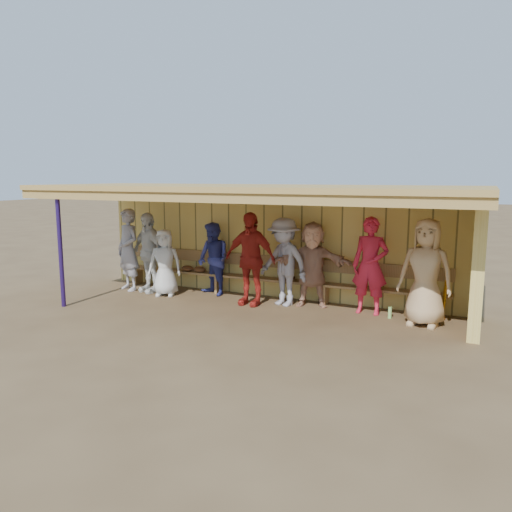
{
  "coord_description": "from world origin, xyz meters",
  "views": [
    {
      "loc": [
        4.27,
        -8.86,
        2.68
      ],
      "look_at": [
        0.0,
        0.35,
        1.05
      ],
      "focal_mm": 35.0,
      "sensor_mm": 36.0,
      "label": 1
    }
  ],
  "objects_px": {
    "player_h": "(426,273)",
    "player_extra": "(148,253)",
    "player_g": "(370,266)",
    "player_e": "(284,262)",
    "bench": "(271,274)",
    "player_a": "(128,250)",
    "player_c": "(213,259)",
    "player_d": "(250,259)",
    "player_b": "(165,263)",
    "player_f": "(312,264)"
  },
  "relations": [
    {
      "from": "player_c",
      "to": "player_a",
      "type": "bearing_deg",
      "value": -144.12
    },
    {
      "from": "player_a",
      "to": "player_e",
      "type": "relative_size",
      "value": 1.05
    },
    {
      "from": "player_a",
      "to": "player_extra",
      "type": "height_order",
      "value": "player_a"
    },
    {
      "from": "player_b",
      "to": "player_g",
      "type": "bearing_deg",
      "value": -15.81
    },
    {
      "from": "player_d",
      "to": "player_f",
      "type": "relative_size",
      "value": 1.11
    },
    {
      "from": "player_extra",
      "to": "bench",
      "type": "distance_m",
      "value": 2.9
    },
    {
      "from": "player_h",
      "to": "player_extra",
      "type": "bearing_deg",
      "value": -173.84
    },
    {
      "from": "player_c",
      "to": "player_extra",
      "type": "bearing_deg",
      "value": -141.82
    },
    {
      "from": "player_a",
      "to": "player_e",
      "type": "distance_m",
      "value": 3.86
    },
    {
      "from": "player_a",
      "to": "player_f",
      "type": "relative_size",
      "value": 1.09
    },
    {
      "from": "player_d",
      "to": "player_e",
      "type": "distance_m",
      "value": 0.71
    },
    {
      "from": "player_b",
      "to": "player_c",
      "type": "height_order",
      "value": "player_c"
    },
    {
      "from": "player_d",
      "to": "player_c",
      "type": "bearing_deg",
      "value": 162.12
    },
    {
      "from": "player_extra",
      "to": "player_b",
      "type": "bearing_deg",
      "value": 3.2
    },
    {
      "from": "player_a",
      "to": "bench",
      "type": "relative_size",
      "value": 0.25
    },
    {
      "from": "player_g",
      "to": "player_extra",
      "type": "bearing_deg",
      "value": -176.65
    },
    {
      "from": "player_b",
      "to": "player_d",
      "type": "xyz_separation_m",
      "value": [
        2.09,
        0.08,
        0.22
      ]
    },
    {
      "from": "player_e",
      "to": "player_f",
      "type": "xyz_separation_m",
      "value": [
        0.56,
        0.17,
        -0.04
      ]
    },
    {
      "from": "player_e",
      "to": "player_g",
      "type": "xyz_separation_m",
      "value": [
        1.76,
        0.1,
        0.04
      ]
    },
    {
      "from": "player_c",
      "to": "player_d",
      "type": "distance_m",
      "value": 1.21
    },
    {
      "from": "player_a",
      "to": "player_b",
      "type": "height_order",
      "value": "player_a"
    },
    {
      "from": "player_f",
      "to": "player_g",
      "type": "relative_size",
      "value": 0.92
    },
    {
      "from": "player_g",
      "to": "player_extra",
      "type": "xyz_separation_m",
      "value": [
        -5.06,
        -0.29,
        -0.03
      ]
    },
    {
      "from": "player_h",
      "to": "bench",
      "type": "xyz_separation_m",
      "value": [
        -3.34,
        0.77,
        -0.45
      ]
    },
    {
      "from": "player_h",
      "to": "player_extra",
      "type": "distance_m",
      "value": 6.14
    },
    {
      "from": "player_e",
      "to": "player_h",
      "type": "xyz_separation_m",
      "value": [
        2.84,
        -0.29,
        0.06
      ]
    },
    {
      "from": "player_a",
      "to": "player_b",
      "type": "xyz_separation_m",
      "value": [
        1.1,
        -0.1,
        -0.21
      ]
    },
    {
      "from": "player_h",
      "to": "player_e",
      "type": "bearing_deg",
      "value": -178.71
    },
    {
      "from": "player_h",
      "to": "bench",
      "type": "relative_size",
      "value": 0.26
    },
    {
      "from": "player_d",
      "to": "player_extra",
      "type": "distance_m",
      "value": 2.64
    },
    {
      "from": "player_c",
      "to": "player_h",
      "type": "height_order",
      "value": "player_h"
    },
    {
      "from": "player_d",
      "to": "player_h",
      "type": "bearing_deg",
      "value": 2.24
    },
    {
      "from": "player_a",
      "to": "player_h",
      "type": "relative_size",
      "value": 0.99
    },
    {
      "from": "player_a",
      "to": "player_b",
      "type": "distance_m",
      "value": 1.12
    },
    {
      "from": "player_a",
      "to": "player_c",
      "type": "relative_size",
      "value": 1.17
    },
    {
      "from": "player_h",
      "to": "player_extra",
      "type": "xyz_separation_m",
      "value": [
        -6.14,
        0.1,
        -0.05
      ]
    },
    {
      "from": "player_d",
      "to": "player_g",
      "type": "xyz_separation_m",
      "value": [
        2.43,
        0.35,
        -0.02
      ]
    },
    {
      "from": "player_b",
      "to": "player_h",
      "type": "xyz_separation_m",
      "value": [
        5.59,
        0.05,
        0.22
      ]
    },
    {
      "from": "player_e",
      "to": "player_f",
      "type": "height_order",
      "value": "player_e"
    },
    {
      "from": "player_e",
      "to": "bench",
      "type": "height_order",
      "value": "player_e"
    },
    {
      "from": "player_e",
      "to": "player_h",
      "type": "distance_m",
      "value": 2.85
    },
    {
      "from": "player_f",
      "to": "player_g",
      "type": "distance_m",
      "value": 1.21
    },
    {
      "from": "player_e",
      "to": "player_c",
      "type": "bearing_deg",
      "value": -166.73
    },
    {
      "from": "player_e",
      "to": "bench",
      "type": "relative_size",
      "value": 0.24
    },
    {
      "from": "player_g",
      "to": "player_extra",
      "type": "relative_size",
      "value": 1.03
    },
    {
      "from": "player_c",
      "to": "player_h",
      "type": "bearing_deg",
      "value": 19.0
    },
    {
      "from": "player_a",
      "to": "player_c",
      "type": "distance_m",
      "value": 2.11
    },
    {
      "from": "player_f",
      "to": "player_g",
      "type": "bearing_deg",
      "value": -17.68
    },
    {
      "from": "player_a",
      "to": "player_g",
      "type": "relative_size",
      "value": 1.01
    },
    {
      "from": "player_e",
      "to": "player_g",
      "type": "height_order",
      "value": "player_g"
    }
  ]
}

